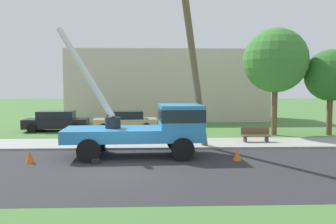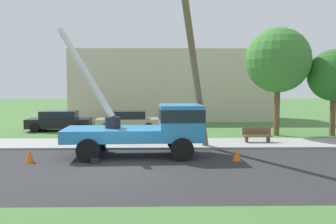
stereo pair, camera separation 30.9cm
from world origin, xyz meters
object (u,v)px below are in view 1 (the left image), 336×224
(leaning_utility_pole, at_px, (194,62))
(traffic_cone_ahead, at_px, (237,154))
(parked_sedan_black, at_px, (56,121))
(parked_sedan_tan, at_px, (125,121))
(traffic_cone_behind, at_px, (30,157))
(roadside_tree_far, at_px, (275,61))
(utility_truck, at_px, (152,125))
(park_bench, at_px, (256,135))
(roadside_tree_near, at_px, (331,76))

(leaning_utility_pole, bearing_deg, traffic_cone_ahead, -48.00)
(parked_sedan_black, xyz_separation_m, parked_sedan_tan, (4.88, -0.11, 0.00))
(parked_sedan_black, height_order, parked_sedan_tan, same)
(traffic_cone_behind, relative_size, roadside_tree_far, 0.08)
(traffic_cone_behind, distance_m, roadside_tree_far, 15.77)
(utility_truck, height_order, traffic_cone_behind, utility_truck)
(leaning_utility_pole, bearing_deg, roadside_tree_far, 44.30)
(parked_sedan_black, height_order, roadside_tree_far, roadside_tree_far)
(utility_truck, height_order, parked_sedan_tan, utility_truck)
(leaning_utility_pole, distance_m, park_bench, 5.94)
(traffic_cone_behind, bearing_deg, parked_sedan_tan, 73.19)
(park_bench, xyz_separation_m, roadside_tree_near, (5.72, 3.11, 3.39))
(roadside_tree_near, bearing_deg, roadside_tree_far, 178.14)
(park_bench, relative_size, roadside_tree_near, 0.29)
(parked_sedan_tan, bearing_deg, utility_truck, -77.60)
(leaning_utility_pole, distance_m, traffic_cone_behind, 8.37)
(parked_sedan_black, bearing_deg, parked_sedan_tan, -1.30)
(traffic_cone_behind, bearing_deg, utility_truck, 14.85)
(leaning_utility_pole, bearing_deg, parked_sedan_black, 136.35)
(parked_sedan_tan, relative_size, park_bench, 2.83)
(roadside_tree_near, bearing_deg, parked_sedan_black, 171.40)
(traffic_cone_ahead, distance_m, traffic_cone_behind, 8.74)
(traffic_cone_behind, distance_m, parked_sedan_tan, 10.80)
(leaning_utility_pole, relative_size, roadside_tree_near, 1.52)
(parked_sedan_tan, bearing_deg, traffic_cone_ahead, -61.07)
(traffic_cone_behind, bearing_deg, park_bench, 22.88)
(leaning_utility_pole, height_order, parked_sedan_black, leaning_utility_pole)
(traffic_cone_ahead, bearing_deg, park_bench, 64.75)
(park_bench, distance_m, roadside_tree_far, 5.82)
(traffic_cone_behind, height_order, parked_sedan_black, parked_sedan_black)
(traffic_cone_behind, distance_m, parked_sedan_black, 10.59)
(traffic_cone_ahead, bearing_deg, parked_sedan_tan, 118.93)
(utility_truck, bearing_deg, traffic_cone_behind, -165.15)
(parked_sedan_tan, bearing_deg, parked_sedan_black, 178.70)
(leaning_utility_pole, height_order, traffic_cone_behind, leaning_utility_pole)
(parked_sedan_tan, bearing_deg, roadside_tree_near, -11.20)
(parked_sedan_black, distance_m, parked_sedan_tan, 4.88)
(leaning_utility_pole, height_order, park_bench, leaning_utility_pole)
(traffic_cone_ahead, distance_m, parked_sedan_black, 14.69)
(parked_sedan_black, distance_m, park_bench, 13.88)
(traffic_cone_ahead, height_order, parked_sedan_tan, parked_sedan_tan)
(leaning_utility_pole, xyz_separation_m, park_bench, (3.76, 2.53, -3.85))
(traffic_cone_behind, distance_m, roadside_tree_near, 18.57)
(utility_truck, distance_m, roadside_tree_near, 13.29)
(parked_sedan_tan, bearing_deg, traffic_cone_behind, -106.81)
(utility_truck, xyz_separation_m, parked_sedan_tan, (-1.97, 8.98, -0.70))
(parked_sedan_black, height_order, park_bench, parked_sedan_black)
(parked_sedan_tan, height_order, park_bench, parked_sedan_tan)
(park_bench, height_order, roadside_tree_far, roadside_tree_far)
(traffic_cone_ahead, bearing_deg, traffic_cone_behind, -178.92)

